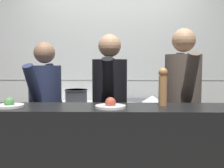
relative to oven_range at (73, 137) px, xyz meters
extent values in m
cube|color=silver|center=(0.49, 0.40, 0.87)|extent=(8.00, 0.06, 2.60)
cube|color=gray|center=(0.49, 0.37, 0.72)|extent=(8.00, 0.00, 0.01)
cube|color=maroon|center=(0.00, 0.00, -0.02)|extent=(0.91, 0.70, 0.83)
cube|color=#B7BABF|center=(0.00, 0.00, 0.41)|extent=(0.93, 0.71, 0.04)
cube|color=#B7BABF|center=(0.00, -0.33, 0.04)|extent=(0.82, 0.03, 0.10)
cube|color=#38383D|center=(1.03, 0.00, 0.02)|extent=(1.00, 0.65, 0.90)
cylinder|color=#2D2D33|center=(0.04, 0.02, 0.52)|extent=(0.28, 0.28, 0.18)
cylinder|color=#2D2D33|center=(0.04, 0.02, 0.61)|extent=(0.29, 0.29, 0.01)
cone|color=#B7BABF|center=(1.00, -0.03, 0.51)|extent=(0.27, 0.27, 0.08)
cube|color=#B7BABF|center=(0.80, -0.13, 0.47)|extent=(0.25, 0.14, 0.01)
cube|color=black|center=(0.63, -0.05, 0.48)|extent=(0.11, 0.07, 0.02)
cylinder|color=white|center=(-0.27, -1.30, 0.62)|extent=(0.22, 0.22, 0.02)
sphere|color=#4C8C47|center=(-0.27, -1.30, 0.65)|extent=(0.08, 0.08, 0.08)
cylinder|color=white|center=(0.52, -1.31, 0.62)|extent=(0.23, 0.23, 0.02)
sphere|color=#B24733|center=(0.52, -1.31, 0.65)|extent=(0.08, 0.08, 0.08)
cylinder|color=#AD7A47|center=(0.93, -1.20, 0.73)|extent=(0.07, 0.07, 0.24)
sphere|color=#AD7A47|center=(0.93, -1.20, 0.88)|extent=(0.07, 0.07, 0.07)
cube|color=black|center=(-0.16, -0.68, -0.06)|extent=(0.31, 0.24, 0.74)
cylinder|color=#262D4C|center=(-0.16, -0.68, 0.62)|extent=(0.39, 0.39, 0.62)
sphere|color=#8C664C|center=(-0.16, -0.68, 1.05)|extent=(0.21, 0.21, 0.21)
cylinder|color=#262D4C|center=(-0.11, -0.49, 0.69)|extent=(0.17, 0.32, 0.52)
cylinder|color=#262D4C|center=(-0.20, -0.86, 0.69)|extent=(0.17, 0.32, 0.52)
cube|color=black|center=(0.49, -0.74, -0.05)|extent=(0.29, 0.19, 0.78)
cylinder|color=black|center=(0.49, -0.74, 0.66)|extent=(0.34, 0.34, 0.64)
sphere|color=tan|center=(0.49, -0.74, 1.12)|extent=(0.22, 0.22, 0.22)
cylinder|color=black|center=(0.49, -0.54, 0.74)|extent=(0.10, 0.32, 0.54)
cylinder|color=black|center=(0.49, -0.94, 0.74)|extent=(0.10, 0.32, 0.54)
cube|color=black|center=(1.20, -0.73, -0.03)|extent=(0.30, 0.20, 0.80)
cylinder|color=brown|center=(1.20, -0.73, 0.70)|extent=(0.36, 0.36, 0.66)
sphere|color=tan|center=(1.20, -0.73, 1.17)|extent=(0.23, 0.23, 0.23)
cylinder|color=brown|center=(1.20, -0.52, 0.78)|extent=(0.12, 0.34, 0.56)
cylinder|color=brown|center=(1.21, -0.94, 0.78)|extent=(0.12, 0.34, 0.56)
camera|label=1|loc=(0.58, -3.28, 0.94)|focal=42.00mm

